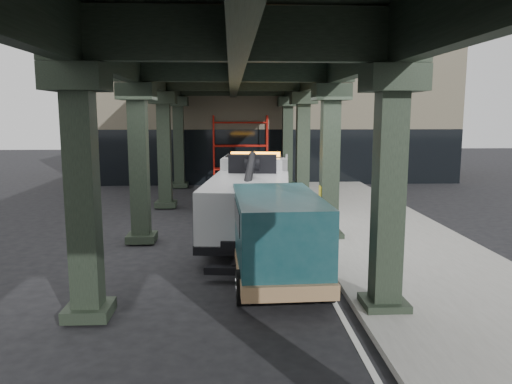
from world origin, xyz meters
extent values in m
plane|color=black|center=(0.00, 0.00, 0.00)|extent=(90.00, 90.00, 0.00)
cube|color=gray|center=(4.50, 2.00, 0.07)|extent=(5.00, 40.00, 0.15)
cube|color=silver|center=(1.70, 2.00, 0.01)|extent=(0.12, 38.00, 0.01)
cube|color=black|center=(2.60, -4.00, 2.50)|extent=(0.55, 0.55, 5.00)
cube|color=black|center=(2.60, -4.00, 4.75)|extent=(1.10, 1.10, 0.50)
cube|color=black|center=(2.60, -4.00, 0.18)|extent=(0.90, 0.90, 0.24)
cube|color=black|center=(2.60, 2.00, 2.50)|extent=(0.55, 0.55, 5.00)
cube|color=black|center=(2.60, 2.00, 4.75)|extent=(1.10, 1.10, 0.50)
cube|color=black|center=(2.60, 2.00, 0.18)|extent=(0.90, 0.90, 0.24)
cube|color=black|center=(2.60, 8.00, 2.50)|extent=(0.55, 0.55, 5.00)
cube|color=black|center=(2.60, 8.00, 4.75)|extent=(1.10, 1.10, 0.50)
cube|color=black|center=(2.60, 8.00, 0.18)|extent=(0.90, 0.90, 0.24)
cube|color=black|center=(2.60, 14.00, 2.50)|extent=(0.55, 0.55, 5.00)
cube|color=black|center=(2.60, 14.00, 4.75)|extent=(1.10, 1.10, 0.50)
cube|color=black|center=(2.60, 14.00, 0.18)|extent=(0.90, 0.90, 0.24)
cube|color=black|center=(-3.40, -4.00, 2.50)|extent=(0.55, 0.55, 5.00)
cube|color=black|center=(-3.40, -4.00, 4.75)|extent=(1.10, 1.10, 0.50)
cube|color=black|center=(-3.40, -4.00, 0.18)|extent=(0.90, 0.90, 0.24)
cube|color=black|center=(-3.40, 2.00, 2.50)|extent=(0.55, 0.55, 5.00)
cube|color=black|center=(-3.40, 2.00, 4.75)|extent=(1.10, 1.10, 0.50)
cube|color=black|center=(-3.40, 2.00, 0.18)|extent=(0.90, 0.90, 0.24)
cube|color=black|center=(-3.40, 8.00, 2.50)|extent=(0.55, 0.55, 5.00)
cube|color=black|center=(-3.40, 8.00, 4.75)|extent=(1.10, 1.10, 0.50)
cube|color=black|center=(-3.40, 8.00, 0.18)|extent=(0.90, 0.90, 0.24)
cube|color=black|center=(-3.40, 14.00, 2.50)|extent=(0.55, 0.55, 5.00)
cube|color=black|center=(-3.40, 14.00, 4.75)|extent=(1.10, 1.10, 0.50)
cube|color=black|center=(-3.40, 14.00, 0.18)|extent=(0.90, 0.90, 0.24)
cube|color=black|center=(2.60, 2.00, 5.55)|extent=(0.35, 32.00, 1.10)
cube|color=black|center=(-3.40, 2.00, 5.55)|extent=(0.35, 32.00, 1.10)
cube|color=black|center=(-0.40, 2.00, 5.55)|extent=(0.35, 32.00, 1.10)
cube|color=black|center=(-0.40, 2.00, 6.25)|extent=(7.40, 32.00, 0.30)
cube|color=#C6B793|center=(2.00, 20.00, 4.00)|extent=(22.00, 10.00, 8.00)
cylinder|color=red|center=(-1.50, 14.90, 2.00)|extent=(0.08, 0.08, 4.00)
cylinder|color=red|center=(-1.50, 14.10, 2.00)|extent=(0.08, 0.08, 4.00)
cylinder|color=red|center=(1.50, 14.90, 2.00)|extent=(0.08, 0.08, 4.00)
cylinder|color=red|center=(1.50, 14.10, 2.00)|extent=(0.08, 0.08, 4.00)
cylinder|color=red|center=(0.00, 14.90, 1.00)|extent=(3.00, 0.08, 0.08)
cylinder|color=red|center=(0.00, 14.90, 2.30)|extent=(3.00, 0.08, 0.08)
cylinder|color=red|center=(0.00, 14.90, 3.60)|extent=(3.00, 0.08, 0.08)
cube|color=black|center=(0.11, 2.50, 0.71)|extent=(1.87, 7.69, 0.25)
cube|color=silver|center=(0.40, 5.08, 1.58)|extent=(2.65, 2.69, 1.83)
cube|color=silver|center=(0.52, 6.14, 1.07)|extent=(2.45, 0.98, 0.92)
cube|color=black|center=(0.43, 5.33, 2.08)|extent=(2.37, 1.56, 0.86)
cube|color=silver|center=(-0.02, 1.34, 1.37)|extent=(3.00, 5.33, 1.42)
cube|color=orange|center=(0.38, 4.87, 2.59)|extent=(1.85, 0.49, 0.16)
cube|color=black|center=(0.21, 3.36, 2.39)|extent=(1.69, 0.79, 0.61)
cylinder|color=black|center=(0.00, 1.54, 2.14)|extent=(0.64, 3.56, 1.36)
cube|color=black|center=(-0.31, -1.24, 0.36)|extent=(0.46, 1.45, 0.18)
cube|color=black|center=(-0.39, -1.95, 0.31)|extent=(1.65, 0.44, 0.18)
cylinder|color=black|center=(-0.68, 5.51, 0.56)|extent=(0.48, 1.15, 1.12)
cylinder|color=silver|center=(-0.68, 5.51, 0.56)|extent=(0.46, 0.66, 0.62)
cylinder|color=black|center=(1.55, 5.25, 0.56)|extent=(0.48, 1.15, 1.12)
cylinder|color=silver|center=(1.55, 5.25, 0.56)|extent=(0.46, 0.66, 0.62)
cylinder|color=black|center=(-1.05, 2.17, 0.56)|extent=(0.48, 1.15, 1.12)
cylinder|color=silver|center=(-1.05, 2.17, 0.56)|extent=(0.46, 0.66, 0.62)
cylinder|color=black|center=(1.17, 1.92, 0.56)|extent=(0.48, 1.15, 1.12)
cylinder|color=silver|center=(1.17, 1.92, 0.56)|extent=(0.46, 0.66, 0.62)
cylinder|color=black|center=(-1.20, 0.86, 0.56)|extent=(0.48, 1.15, 1.12)
cylinder|color=silver|center=(-1.20, 0.86, 0.56)|extent=(0.46, 0.66, 0.62)
cylinder|color=black|center=(1.02, 0.61, 0.56)|extent=(0.48, 1.15, 1.12)
cylinder|color=silver|center=(1.02, 0.61, 0.56)|extent=(0.46, 0.66, 0.62)
cube|color=#10353A|center=(0.48, 0.58, 0.88)|extent=(1.94, 1.09, 0.84)
cube|color=#10353A|center=(0.57, -1.98, 1.26)|extent=(2.10, 4.26, 1.82)
cube|color=#926F4A|center=(0.55, -1.61, 0.51)|extent=(2.18, 5.28, 0.33)
cube|color=black|center=(0.49, 0.21, 1.63)|extent=(1.83, 0.46, 0.78)
cube|color=black|center=(0.56, -1.70, 1.72)|extent=(2.10, 3.42, 0.51)
cube|color=silver|center=(0.46, 1.07, 0.51)|extent=(1.86, 0.18, 0.28)
cylinder|color=black|center=(-0.45, 0.50, 0.39)|extent=(0.29, 0.79, 0.78)
cylinder|color=silver|center=(-0.45, 0.50, 0.39)|extent=(0.31, 0.44, 0.43)
cylinder|color=black|center=(1.41, 0.57, 0.39)|extent=(0.29, 0.79, 0.78)
cylinder|color=silver|center=(1.41, 0.57, 0.39)|extent=(0.31, 0.44, 0.43)
cylinder|color=black|center=(-0.31, -3.41, 0.39)|extent=(0.29, 0.79, 0.78)
cylinder|color=silver|center=(-0.31, -3.41, 0.39)|extent=(0.31, 0.44, 0.43)
cylinder|color=black|center=(1.55, -3.34, 0.39)|extent=(0.29, 0.79, 0.78)
cylinder|color=silver|center=(1.55, -3.34, 0.39)|extent=(0.31, 0.44, 0.43)
camera|label=1|loc=(-0.53, -13.66, 4.08)|focal=35.00mm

